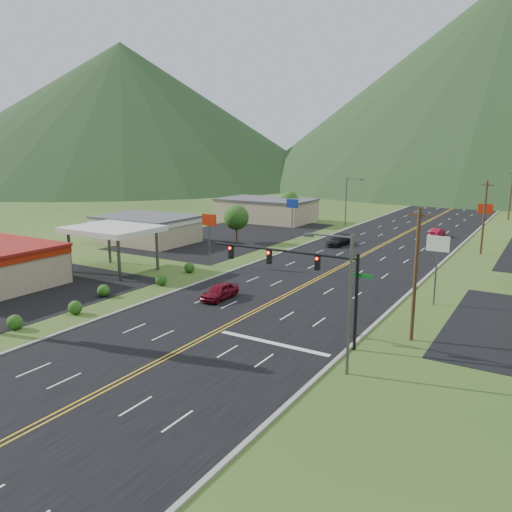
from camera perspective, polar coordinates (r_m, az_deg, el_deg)
The scene contains 23 objects.
ground at distance 31.64m, azimuth -17.57°, elevation -14.74°, with size 500.00×500.00×0.00m, color #284719.
road at distance 31.64m, azimuth -17.57°, elevation -14.74°, with size 20.00×460.00×0.04m, color black.
curb_east at distance 25.71m, azimuth -1.33°, elevation -20.83°, with size 0.30×460.00×0.14m, color gray.
traffic_signal at distance 36.67m, azimuth 5.57°, elevation -1.64°, with size 13.10×0.43×7.00m.
streetlight_east at distance 31.37m, azimuth 10.14°, elevation -4.40°, with size 3.28×0.25×9.00m.
streetlight_west at distance 94.74m, azimuth 10.44°, elevation 6.50°, with size 3.28×0.25×9.00m.
gas_canopy at distance 60.14m, azimuth -16.09°, elevation 2.86°, with size 10.00×8.00×5.30m.
building_west_mid at distance 78.67m, azimuth -12.43°, elevation 3.19°, with size 14.40×10.40×4.10m.
building_west_far at distance 100.23m, azimuth 1.18°, elevation 5.31°, with size 18.40×11.40×4.50m.
pole_sign_west_a at distance 60.69m, azimuth -5.36°, elevation 3.53°, with size 2.00×0.18×6.40m.
pole_sign_west_b at distance 79.29m, azimuth 4.17°, elevation 5.53°, with size 2.00×0.18×6.40m.
pole_sign_east_a at distance 47.85m, azimuth 20.04°, elevation 0.56°, with size 2.00×0.18×6.40m.
pole_sign_east_b at distance 79.18m, azimuth 24.70°, elevation 4.46°, with size 2.00×0.18×6.40m.
tree_west_a at distance 76.43m, azimuth -2.27°, elevation 4.43°, with size 3.84×3.84×5.82m.
tree_west_b at distance 102.11m, azimuth 3.79°, elevation 6.33°, with size 3.84×3.84×5.82m.
utility_pole_a at distance 38.16m, azimuth 17.77°, elevation -1.94°, with size 1.60×0.28×10.00m.
utility_pole_b at distance 74.18m, azimuth 24.61°, elevation 4.09°, with size 1.60×0.28×10.00m.
utility_pole_c at distance 113.83m, azimuth 27.10°, elevation 6.25°, with size 1.60×0.28×10.00m.
mountain_n at distance 240.88m, azimuth 27.15°, elevation 17.55°, with size 220.00×220.00×85.00m, color #1C391A.
mountain_nw at distance 238.84m, azimuth -14.92°, elevation 15.47°, with size 190.00×190.00×60.00m, color #1C391A.
car_red_near at distance 47.63m, azimuth -4.18°, elevation -4.09°, with size 1.80×4.48×1.52m, color maroon.
car_dark_mid at distance 75.13m, azimuth 9.38°, elevation 1.72°, with size 2.07×5.09×1.48m, color black.
car_red_far at distance 87.18m, azimuth 20.01°, elevation 2.54°, with size 1.47×4.23×1.39m, color maroon.
Camera 1 is at (21.82, -18.18, 13.94)m, focal length 35.00 mm.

